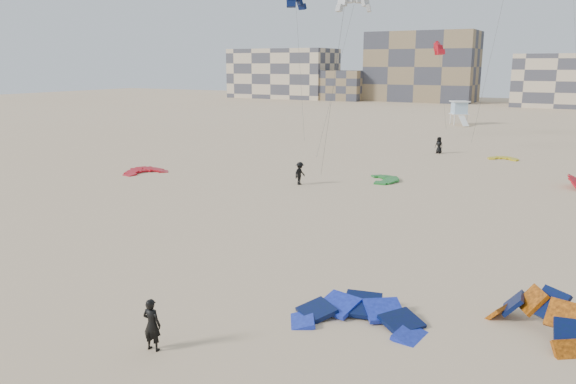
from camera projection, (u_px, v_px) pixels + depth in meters
The scene contains 16 objects.
ground at pixel (221, 316), 22.10m from camera, with size 320.00×320.00×0.00m, color #D1B28C.
kite_ground_blue at pixel (357, 323), 21.46m from camera, with size 4.91×5.03×1.20m, color blue, non-canonical shape.
kite_ground_orange at pixel (536, 333), 20.67m from camera, with size 3.92×3.10×2.46m, color orange, non-canonical shape.
kite_ground_red at pixel (145, 173), 51.15m from camera, with size 3.60×3.79×0.70m, color red, non-canonical shape.
kite_ground_green at pixel (384, 180), 47.79m from camera, with size 3.39×3.60×0.43m, color #217C2A, non-canonical shape.
kite_ground_yellow at pixel (503, 160), 58.31m from camera, with size 2.65×2.78×0.38m, color yellow, non-canonical shape.
kitesurfer_main at pixel (152, 325), 19.26m from camera, with size 0.69×0.45×1.89m, color black.
kitesurfer_c at pixel (300, 173), 45.97m from camera, with size 1.21×0.70×1.88m, color black.
kitesurfer_e at pixel (439, 145), 62.14m from camera, with size 0.90×0.59×1.84m, color black.
kite_fly_grey at pixel (354, 4), 56.56m from camera, with size 4.76×10.04×15.82m.
kite_fly_navy at pixel (296, 2), 67.89m from camera, with size 5.95×7.12×17.47m.
kite_fly_red at pixel (439, 49), 72.98m from camera, with size 4.28×4.20×11.89m.
lifeguard_tower_far at pixel (459, 113), 91.71m from camera, with size 3.71×5.76×3.83m.
condo_west_a at pixel (283, 74), 164.49m from camera, with size 30.00×15.00×14.00m, color beige.
condo_west_b at pixel (422, 67), 148.69m from camera, with size 28.00×14.00×18.00m, color #856F50.
condo_fill_left at pixel (343, 85), 154.06m from camera, with size 12.00×10.00×8.00m, color #856F50.
Camera 1 is at (12.17, -16.66, 9.67)m, focal length 35.00 mm.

